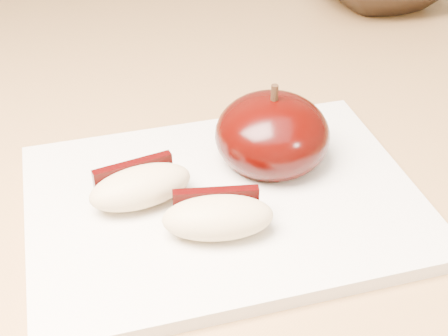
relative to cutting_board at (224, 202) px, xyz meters
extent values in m
cube|color=silver|center=(-0.04, 0.84, -0.46)|extent=(2.40, 0.60, 0.90)
cube|color=#9E7944|center=(-0.04, 0.14, -0.03)|extent=(1.64, 0.64, 0.04)
cube|color=silver|center=(0.00, 0.00, 0.00)|extent=(0.29, 0.22, 0.01)
ellipsoid|color=black|center=(0.04, 0.04, 0.03)|extent=(0.09, 0.09, 0.06)
cylinder|color=black|center=(0.04, 0.04, 0.06)|extent=(0.01, 0.01, 0.01)
ellipsoid|color=tan|center=(-0.06, 0.00, 0.02)|extent=(0.08, 0.05, 0.03)
cube|color=black|center=(-0.06, 0.02, 0.02)|extent=(0.06, 0.02, 0.02)
ellipsoid|color=tan|center=(-0.01, -0.04, 0.02)|extent=(0.08, 0.04, 0.03)
cube|color=black|center=(-0.01, -0.02, 0.02)|extent=(0.06, 0.01, 0.02)
camera|label=1|loc=(-0.06, -0.34, 0.29)|focal=50.00mm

